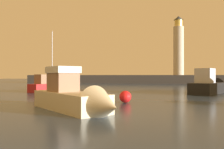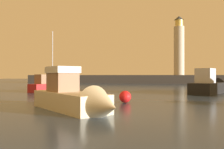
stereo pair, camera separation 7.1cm
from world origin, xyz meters
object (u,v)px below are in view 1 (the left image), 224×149
(lighthouse, at_px, (179,47))
(mooring_buoy, at_px, (125,97))
(motorboat_3, at_px, (77,98))
(motorboat_1, at_px, (211,86))
(motorboat_2, at_px, (53,86))
(sailboat_moored, at_px, (56,86))

(lighthouse, distance_m, mooring_buoy, 46.58)
(mooring_buoy, bearing_deg, motorboat_3, -110.63)
(motorboat_1, bearing_deg, lighthouse, 95.82)
(motorboat_3, bearing_deg, motorboat_2, 123.27)
(motorboat_1, height_order, sailboat_moored, sailboat_moored)
(motorboat_1, xyz_separation_m, motorboat_3, (-10.15, -18.35, -0.10))
(motorboat_2, distance_m, motorboat_3, 18.60)
(motorboat_1, height_order, motorboat_3, motorboat_1)
(lighthouse, xyz_separation_m, motorboat_2, (-17.08, -35.01, -8.85))
(lighthouse, xyz_separation_m, motorboat_3, (-6.87, -50.57, -8.81))
(lighthouse, xyz_separation_m, mooring_buoy, (-4.93, -45.41, -9.15))
(sailboat_moored, bearing_deg, mooring_buoy, -48.32)
(motorboat_3, distance_m, mooring_buoy, 5.52)
(motorboat_2, height_order, sailboat_moored, sailboat_moored)
(motorboat_3, bearing_deg, sailboat_moored, 121.05)
(motorboat_3, xyz_separation_m, sailboat_moored, (-13.65, 22.67, -0.33))
(motorboat_2, height_order, mooring_buoy, motorboat_2)
(lighthouse, distance_m, motorboat_1, 33.54)
(motorboat_2, bearing_deg, motorboat_3, -56.73)
(motorboat_2, bearing_deg, lighthouse, 64.00)
(motorboat_2, distance_m, mooring_buoy, 15.99)
(motorboat_3, bearing_deg, motorboat_1, 61.04)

